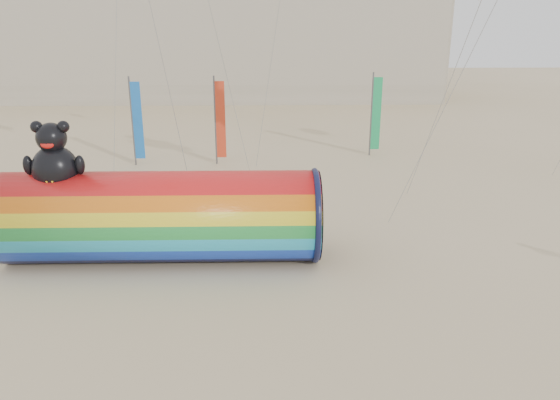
{
  "coord_description": "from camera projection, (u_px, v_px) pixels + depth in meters",
  "views": [
    {
      "loc": [
        0.08,
        -16.34,
        8.41
      ],
      "look_at": [
        0.5,
        1.5,
        2.4
      ],
      "focal_mm": 35.0,
      "sensor_mm": 36.0,
      "label": 1
    }
  ],
  "objects": [
    {
      "name": "ground",
      "position": [
        266.0,
        283.0,
        18.16
      ],
      "size": [
        160.0,
        160.0,
        0.0
      ],
      "primitive_type": "plane",
      "color": "#CCB58C",
      "rests_on": "ground"
    },
    {
      "name": "windsock_assembly",
      "position": [
        161.0,
        214.0,
        19.46
      ],
      "size": [
        11.22,
        3.42,
        5.17
      ],
      "color": "red",
      "rests_on": "ground"
    },
    {
      "name": "festival_banners",
      "position": [
        247.0,
        118.0,
        32.62
      ],
      "size": [
        15.03,
        2.18,
        5.2
      ],
      "color": "#59595E",
      "rests_on": "ground"
    }
  ]
}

